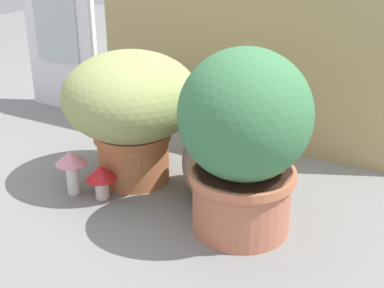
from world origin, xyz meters
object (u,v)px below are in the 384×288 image
(cat, at_px, (211,161))
(mushroom_ornament_red, at_px, (101,176))
(leafy_planter, at_px, (244,137))
(mushroom_ornament_pink, at_px, (71,163))
(grass_planter, at_px, (131,106))

(cat, xyz_separation_m, mushroom_ornament_red, (-0.29, -0.15, -0.05))
(leafy_planter, bearing_deg, cat, 143.47)
(leafy_planter, height_order, mushroom_ornament_red, leafy_planter)
(leafy_planter, relative_size, cat, 1.30)
(leafy_planter, height_order, mushroom_ornament_pink, leafy_planter)
(leafy_planter, height_order, cat, leafy_planter)
(mushroom_ornament_red, bearing_deg, cat, 28.18)
(grass_planter, relative_size, mushroom_ornament_pink, 2.96)
(grass_planter, height_order, mushroom_ornament_pink, grass_planter)
(mushroom_ornament_pink, bearing_deg, mushroom_ornament_red, 12.47)
(mushroom_ornament_pink, bearing_deg, leafy_planter, 7.43)
(grass_planter, distance_m, leafy_planter, 0.43)
(mushroom_ornament_red, bearing_deg, leafy_planter, 6.32)
(grass_planter, xyz_separation_m, mushroom_ornament_red, (-0.01, -0.15, -0.18))
(leafy_planter, bearing_deg, grass_planter, 166.27)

